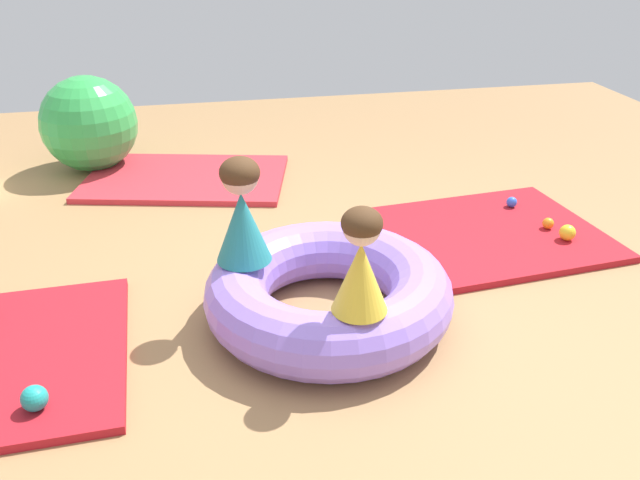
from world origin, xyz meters
name	(u,v)px	position (x,y,z in m)	size (l,w,h in m)	color
ground_plane	(310,310)	(0.00, 0.00, 0.00)	(8.00, 8.00, 0.00)	#9E7549
gym_mat_front	(486,235)	(1.18, 0.57, 0.02)	(1.33, 1.08, 0.04)	#B21923
gym_mat_near_left	(186,178)	(-0.56, 1.88, 0.02)	(1.41, 0.91, 0.04)	red
inflatable_cushion	(328,293)	(0.07, -0.10, 0.15)	(1.17, 1.17, 0.30)	#9975EA
child_in_teal	(242,211)	(-0.31, 0.03, 0.55)	(0.35, 0.35, 0.50)	teal
child_in_yellow	(361,262)	(0.11, -0.50, 0.52)	(0.27, 0.27, 0.46)	yellow
play_ball_teal	(34,398)	(-1.19, -0.54, 0.09)	(0.10, 0.10, 0.10)	teal
play_ball_orange	(548,223)	(1.56, 0.54, 0.07)	(0.07, 0.07, 0.07)	orange
play_ball_yellow	(567,233)	(1.59, 0.38, 0.09)	(0.09, 0.09, 0.09)	yellow
play_ball_blue	(512,202)	(1.49, 0.89, 0.07)	(0.07, 0.07, 0.07)	blue
exercise_ball_large	(89,124)	(-1.22, 2.26, 0.35)	(0.70, 0.70, 0.70)	green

